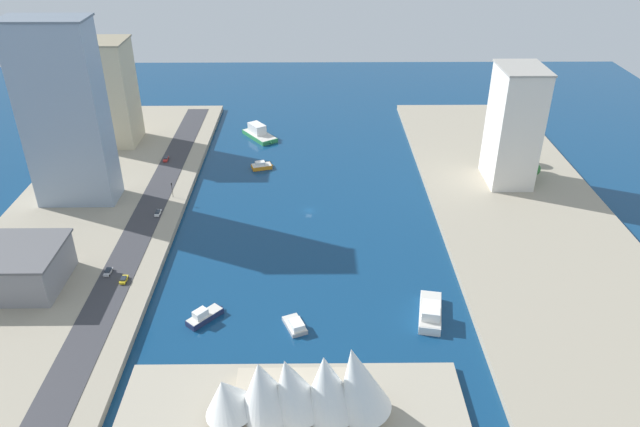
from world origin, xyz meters
name	(u,v)px	position (x,y,z in m)	size (l,w,h in m)	color
ground_plane	(309,210)	(0.00, 0.00, 0.00)	(440.00, 440.00, 0.00)	navy
quay_west	(519,207)	(-85.47, 0.00, 1.22)	(70.00, 240.00, 2.44)	#9E937F
quay_east	(97,209)	(85.47, 0.00, 1.22)	(70.00, 240.00, 2.44)	#9E937F
peninsula_point	(292,421)	(3.34, 108.49, 1.00)	(87.55, 37.87, 2.00)	#A89E89
road_strip	(151,206)	(63.58, 0.00, 2.51)	(11.58, 228.00, 0.15)	#38383D
patrol_launch_navy	(204,316)	(31.45, 68.21, 1.47)	(10.93, 11.80, 4.36)	#1E284C
yacht_sleek_gray	(295,325)	(3.58, 72.35, 1.20)	(8.15, 10.61, 3.16)	#999EA3
ferry_green_doubledeck	(259,133)	(26.41, -78.00, 2.35)	(19.55, 22.71, 6.73)	#2D8C4C
water_taxi_orange	(262,166)	(22.11, -40.20, 1.28)	(10.81, 7.32, 3.47)	orange
ferry_white_commuter	(430,311)	(-37.77, 67.69, 2.22)	(9.85, 20.86, 5.99)	silver
tower_tall_glass	(64,115)	(93.37, -6.60, 38.77)	(31.58, 15.84, 72.60)	#8C9EB2
warehouse_low_gray	(9,267)	(95.73, 52.74, 9.22)	(34.44, 26.16, 13.50)	gray
hotel_broad_white	(514,126)	(-85.70, -22.33, 27.42)	(18.32, 24.58, 49.91)	silver
office_block_beige	(110,93)	(95.75, -67.23, 27.57)	(22.55, 22.74, 50.21)	#C6B793
sedan_silver	(108,272)	(66.74, 47.12, 3.36)	(2.09, 4.77, 1.59)	black
van_white	(158,213)	(59.13, 7.35, 3.40)	(1.90, 4.70, 1.68)	black
taxi_yellow_cab	(124,279)	(60.32, 51.58, 3.34)	(1.98, 4.39, 1.52)	black
pickup_red	(166,159)	(66.93, -43.80, 3.38)	(2.06, 5.12, 1.60)	black
traffic_light_waterfront	(172,188)	(56.30, -7.58, 6.78)	(0.36, 0.36, 6.50)	black
opera_landmark	(301,390)	(0.97, 108.49, 11.69)	(47.18, 28.75, 23.71)	#BCAD93
park_tree_cluster	(527,157)	(-97.60, -32.52, 8.75)	(7.85, 25.16, 10.30)	brown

